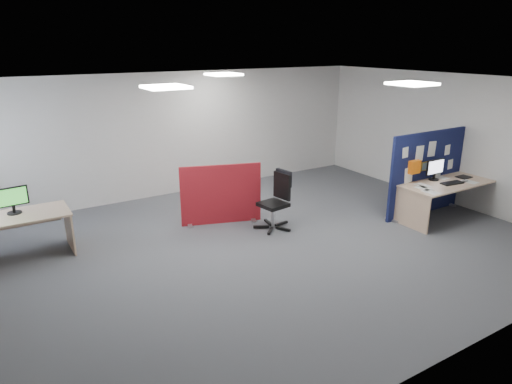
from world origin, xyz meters
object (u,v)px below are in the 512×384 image
red_divider (221,195)px  monitor_second (12,199)px  main_desk (444,190)px  monitor_main (435,169)px  second_desk (15,226)px  office_chair (278,196)px  navy_divider (426,173)px

red_divider → monitor_second: monitor_second is taller
red_divider → monitor_second: (-3.42, 0.44, 0.41)m
main_desk → monitor_main: bearing=111.5°
second_desk → monitor_second: (0.03, 0.08, 0.41)m
monitor_main → red_divider: red_divider is taller
monitor_main → office_chair: monitor_main is taller
monitor_main → office_chair: bearing=159.6°
navy_divider → main_desk: navy_divider is taller
monitor_second → red_divider: bearing=-13.4°
red_divider → monitor_second: bearing=-169.3°
navy_divider → main_desk: (0.11, -0.36, -0.27)m
navy_divider → monitor_main: size_ratio=4.30×
navy_divider → red_divider: size_ratio=1.38×
monitor_main → second_desk: bearing=162.8°
second_desk → office_chair: (4.23, -1.10, 0.05)m
main_desk → office_chair: bearing=157.2°
second_desk → main_desk: bearing=-18.1°
office_chair → red_divider: bearing=128.7°
main_desk → monitor_second: 7.65m
second_desk → monitor_second: monitor_second is taller
navy_divider → office_chair: 3.06m
office_chair → monitor_main: bearing=-28.5°
red_divider → office_chair: (0.79, -0.73, 0.04)m
navy_divider → monitor_second: 7.42m
second_desk → monitor_second: 0.42m
office_chair → navy_divider: bearing=-25.9°
monitor_main → red_divider: 4.17m
main_desk → monitor_second: bearing=161.3°
navy_divider → office_chair: navy_divider is taller
monitor_main → navy_divider: bearing=102.8°
monitor_main → office_chair: 3.16m
office_chair → second_desk: bearing=157.1°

